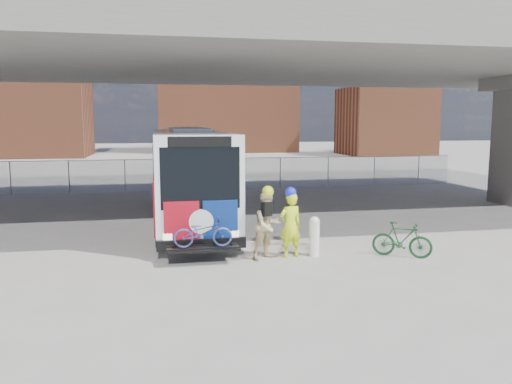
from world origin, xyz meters
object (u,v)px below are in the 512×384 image
object	(u,v)px
bike_parked	(402,240)
bus	(188,167)
bollard	(314,235)
cyclist_hivis	(290,223)
cyclist_tan	(268,225)

from	to	relation	value
bike_parked	bus	bearing A→B (deg)	72.42
bollard	cyclist_hivis	bearing A→B (deg)	180.00
bollard	cyclist_tan	world-z (taller)	cyclist_tan
bollard	bike_parked	size ratio (longest dim) A/B	0.69
cyclist_tan	bike_parked	xyz separation A→B (m)	(3.88, -0.58, -0.49)
bus	cyclist_tan	world-z (taller)	bus
bus	cyclist_hivis	bearing A→B (deg)	-68.05
bus	cyclist_tan	xyz separation A→B (m)	(1.87, -6.37, -1.11)
bike_parked	cyclist_hivis	bearing A→B (deg)	111.93
bollard	cyclist_tan	size ratio (longest dim) A/B	0.55
bollard	cyclist_hivis	size ratio (longest dim) A/B	0.57
cyclist_hivis	bollard	bearing A→B (deg)	166.65
cyclist_tan	cyclist_hivis	bearing A→B (deg)	-24.92
bus	cyclist_hivis	world-z (taller)	bus
bus	bollard	xyz separation A→B (m)	(3.28, -6.33, -1.48)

